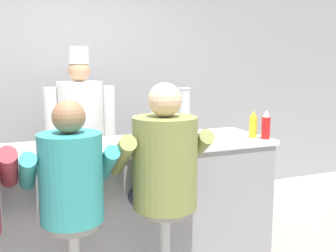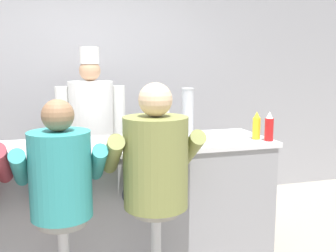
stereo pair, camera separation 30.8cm
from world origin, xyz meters
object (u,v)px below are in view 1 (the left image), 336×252
(cup_stack_steel, at_px, (184,111))
(diner_seated_olive, at_px, (163,167))
(breakfast_plate, at_px, (70,149))
(cook_in_whites_near, at_px, (81,128))
(mustard_bottle_yellow, at_px, (253,125))
(diner_seated_teal, at_px, (71,184))
(ketchup_bottle_red, at_px, (266,126))
(hot_sauce_bottle_orange, at_px, (175,133))
(water_pitcher_clear, at_px, (159,124))
(coffee_mug_blue, at_px, (144,135))

(cup_stack_steel, height_order, diner_seated_olive, diner_seated_olive)
(breakfast_plate, xyz_separation_m, cook_in_whites_near, (0.28, 1.15, -0.05))
(mustard_bottle_yellow, xyz_separation_m, diner_seated_teal, (-1.54, -0.37, -0.21))
(mustard_bottle_yellow, bearing_deg, ketchup_bottle_red, -54.59)
(breakfast_plate, bearing_deg, diner_seated_teal, -98.76)
(hot_sauce_bottle_orange, xyz_separation_m, diner_seated_teal, (-0.88, -0.47, -0.17))
(diner_seated_olive, bearing_deg, breakfast_plate, 139.78)
(hot_sauce_bottle_orange, xyz_separation_m, cup_stack_steel, (0.19, 0.26, 0.13))
(ketchup_bottle_red, relative_size, water_pitcher_clear, 1.11)
(diner_seated_teal, bearing_deg, hot_sauce_bottle_orange, 27.77)
(hot_sauce_bottle_orange, distance_m, water_pitcher_clear, 0.26)
(ketchup_bottle_red, bearing_deg, breakfast_plate, 173.95)
(mustard_bottle_yellow, bearing_deg, diner_seated_teal, -166.37)
(breakfast_plate, height_order, coffee_mug_blue, coffee_mug_blue)
(water_pitcher_clear, distance_m, diner_seated_teal, 1.13)
(mustard_bottle_yellow, distance_m, diner_seated_teal, 1.60)
(mustard_bottle_yellow, distance_m, water_pitcher_clear, 0.78)
(diner_seated_olive, bearing_deg, cook_in_whites_near, 98.81)
(ketchup_bottle_red, relative_size, hot_sauce_bottle_orange, 1.63)
(cup_stack_steel, bearing_deg, coffee_mug_blue, -160.94)
(coffee_mug_blue, relative_size, diner_seated_teal, 0.09)
(ketchup_bottle_red, relative_size, cup_stack_steel, 0.58)
(mustard_bottle_yellow, height_order, coffee_mug_blue, mustard_bottle_yellow)
(mustard_bottle_yellow, relative_size, hot_sauce_bottle_orange, 1.57)
(breakfast_plate, relative_size, diner_seated_teal, 0.19)
(ketchup_bottle_red, xyz_separation_m, breakfast_plate, (-1.54, 0.16, -0.09))
(mustard_bottle_yellow, bearing_deg, hot_sauce_bottle_orange, 172.12)
(coffee_mug_blue, bearing_deg, cup_stack_steel, 19.06)
(ketchup_bottle_red, height_order, water_pitcher_clear, ketchup_bottle_red)
(coffee_mug_blue, height_order, cook_in_whites_near, cook_in_whites_near)
(breakfast_plate, xyz_separation_m, diner_seated_olive, (0.53, -0.45, -0.08))
(mustard_bottle_yellow, distance_m, coffee_mug_blue, 0.90)
(ketchup_bottle_red, bearing_deg, diner_seated_olive, -164.43)
(ketchup_bottle_red, relative_size, diner_seated_olive, 0.16)
(diner_seated_olive, bearing_deg, diner_seated_teal, -179.54)
(mustard_bottle_yellow, bearing_deg, cup_stack_steel, 143.26)
(cup_stack_steel, relative_size, cook_in_whites_near, 0.23)
(hot_sauce_bottle_orange, height_order, coffee_mug_blue, hot_sauce_bottle_orange)
(diner_seated_olive, bearing_deg, hot_sauce_bottle_orange, 57.90)
(mustard_bottle_yellow, height_order, water_pitcher_clear, mustard_bottle_yellow)
(cup_stack_steel, bearing_deg, diner_seated_teal, -146.18)
(hot_sauce_bottle_orange, relative_size, coffee_mug_blue, 1.17)
(diner_seated_olive, distance_m, cook_in_whites_near, 1.61)
(coffee_mug_blue, xyz_separation_m, diner_seated_olive, (-0.07, -0.58, -0.11))
(ketchup_bottle_red, relative_size, diner_seated_teal, 0.17)
(coffee_mug_blue, bearing_deg, diner_seated_teal, -138.97)
(hot_sauce_bottle_orange, bearing_deg, diner_seated_olive, -122.10)
(mustard_bottle_yellow, relative_size, diner_seated_olive, 0.15)
(breakfast_plate, bearing_deg, ketchup_bottle_red, -6.05)
(coffee_mug_blue, relative_size, cup_stack_steel, 0.31)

